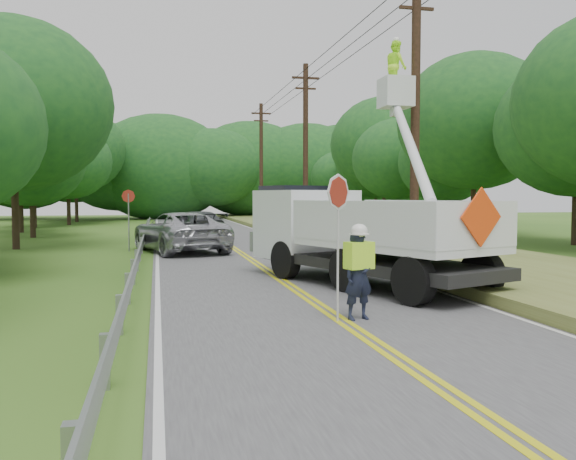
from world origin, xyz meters
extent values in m
plane|color=#325B1B|center=(0.00, 0.00, 0.00)|extent=(140.00, 140.00, 0.00)
cube|color=#474749|center=(0.00, 14.00, 0.01)|extent=(7.20, 96.00, 0.02)
cube|color=yellow|center=(-0.10, 14.00, 0.02)|extent=(0.12, 96.00, 0.00)
cube|color=yellow|center=(0.10, 14.00, 0.02)|extent=(0.12, 96.00, 0.00)
cube|color=silver|center=(-3.45, 14.00, 0.02)|extent=(0.12, 96.00, 0.00)
cube|color=silver|center=(3.45, 14.00, 0.02)|extent=(0.12, 96.00, 0.00)
cube|color=#94969B|center=(-4.10, -2.00, 0.35)|extent=(0.12, 0.14, 0.70)
cube|color=#94969B|center=(-4.10, 1.00, 0.35)|extent=(0.12, 0.14, 0.70)
cube|color=#94969B|center=(-4.10, 4.00, 0.35)|extent=(0.12, 0.14, 0.70)
cube|color=#94969B|center=(-4.10, 7.00, 0.35)|extent=(0.12, 0.14, 0.70)
cube|color=#94969B|center=(-4.10, 10.00, 0.35)|extent=(0.12, 0.14, 0.70)
cube|color=#94969B|center=(-4.10, 13.00, 0.35)|extent=(0.12, 0.14, 0.70)
cube|color=#94969B|center=(-4.10, 16.00, 0.35)|extent=(0.12, 0.14, 0.70)
cube|color=#94969B|center=(-4.10, 19.00, 0.35)|extent=(0.12, 0.14, 0.70)
cube|color=#94969B|center=(-4.10, 22.00, 0.35)|extent=(0.12, 0.14, 0.70)
cube|color=#94969B|center=(-4.10, 25.00, 0.35)|extent=(0.12, 0.14, 0.70)
cube|color=#94969B|center=(-4.10, 28.00, 0.35)|extent=(0.12, 0.14, 0.70)
cube|color=#94969B|center=(-4.10, 31.00, 0.35)|extent=(0.12, 0.14, 0.70)
cube|color=#94969B|center=(-4.10, 34.00, 0.35)|extent=(0.12, 0.14, 0.70)
cube|color=#94969B|center=(-4.10, 37.00, 0.35)|extent=(0.12, 0.14, 0.70)
cube|color=#94969B|center=(-4.00, 15.00, 0.60)|extent=(0.05, 48.00, 0.34)
cylinder|color=black|center=(5.00, 9.00, 5.00)|extent=(0.30, 0.30, 10.00)
cube|color=black|center=(5.00, 9.00, 8.60)|extent=(1.20, 0.10, 0.10)
cylinder|color=black|center=(5.00, 24.00, 5.00)|extent=(0.30, 0.30, 10.00)
cube|color=black|center=(5.00, 24.00, 9.20)|extent=(1.60, 0.12, 0.12)
cube|color=black|center=(5.00, 24.00, 8.60)|extent=(1.20, 0.10, 0.10)
cylinder|color=black|center=(5.00, 39.00, 5.00)|extent=(0.30, 0.30, 10.00)
cube|color=black|center=(5.00, 39.00, 9.20)|extent=(1.60, 0.12, 0.12)
cube|color=black|center=(5.00, 39.00, 8.60)|extent=(1.20, 0.10, 0.10)
cylinder|color=black|center=(4.30, 17.50, 9.10)|extent=(0.03, 43.00, 0.03)
cylinder|color=black|center=(5.00, 17.50, 9.10)|extent=(0.03, 43.00, 0.03)
cylinder|color=black|center=(5.70, 17.50, 9.10)|extent=(0.03, 43.00, 0.03)
cube|color=#63672E|center=(7.10, 14.00, 0.15)|extent=(7.00, 96.00, 0.30)
cylinder|color=#332319|center=(-9.72, 19.40, 1.89)|extent=(0.32, 0.32, 3.79)
ellipsoid|color=#1B4B22|center=(-9.72, 19.40, 6.52)|extent=(8.84, 8.84, 7.77)
cylinder|color=#332319|center=(-10.51, 27.40, 1.32)|extent=(0.32, 0.32, 2.64)
ellipsoid|color=#1B4B22|center=(-10.51, 27.40, 4.55)|extent=(6.17, 6.17, 5.43)
cylinder|color=#332319|center=(-12.27, 32.82, 1.28)|extent=(0.32, 0.32, 2.56)
ellipsoid|color=#1B4B22|center=(-12.27, 32.82, 4.41)|extent=(5.98, 5.98, 5.26)
cylinder|color=#332319|center=(-12.62, 39.19, 1.36)|extent=(0.32, 0.32, 2.71)
ellipsoid|color=#1B4B22|center=(-12.62, 39.19, 4.68)|extent=(6.33, 6.33, 5.57)
cylinder|color=#332319|center=(-10.70, 43.34, 1.55)|extent=(0.32, 0.32, 3.10)
ellipsoid|color=#1B4B22|center=(-10.70, 43.34, 5.35)|extent=(7.24, 7.24, 6.37)
cylinder|color=#332319|center=(-10.84, 49.53, 1.97)|extent=(0.32, 0.32, 3.94)
ellipsoid|color=#1B4B22|center=(-10.84, 49.53, 6.78)|extent=(9.19, 9.19, 8.08)
cylinder|color=#332319|center=(16.71, 16.02, 1.70)|extent=(0.32, 0.32, 3.40)
cylinder|color=#332319|center=(15.55, 23.69, 2.02)|extent=(0.32, 0.32, 4.04)
ellipsoid|color=#1B4B22|center=(15.55, 23.69, 6.96)|extent=(9.43, 9.43, 8.30)
cylinder|color=#332319|center=(15.95, 28.22, 1.38)|extent=(0.32, 0.32, 2.76)
ellipsoid|color=#1B4B22|center=(15.95, 28.22, 4.76)|extent=(6.45, 6.45, 5.68)
cylinder|color=#332319|center=(14.70, 33.42, 1.52)|extent=(0.32, 0.32, 3.05)
ellipsoid|color=#1B4B22|center=(14.70, 33.42, 5.25)|extent=(7.11, 7.11, 6.26)
cylinder|color=#332319|center=(15.63, 38.63, 1.98)|extent=(0.32, 0.32, 3.96)
ellipsoid|color=#1B4B22|center=(15.63, 38.63, 6.82)|extent=(9.25, 9.25, 8.14)
cylinder|color=#332319|center=(16.07, 41.87, 1.58)|extent=(0.32, 0.32, 3.16)
ellipsoid|color=#1B4B22|center=(16.07, 41.87, 5.45)|extent=(7.38, 7.38, 6.49)
cylinder|color=#332319|center=(14.28, 46.92, 1.25)|extent=(0.32, 0.32, 2.50)
ellipsoid|color=#1B4B22|center=(14.28, 46.92, 4.31)|extent=(5.84, 5.84, 5.14)
ellipsoid|color=#1B4B22|center=(-17.04, 57.94, 5.50)|extent=(11.88, 8.91, 8.91)
ellipsoid|color=#1B4B22|center=(-12.14, 57.28, 5.50)|extent=(10.08, 7.56, 7.56)
ellipsoid|color=#1B4B22|center=(-7.32, 56.41, 5.50)|extent=(12.41, 9.30, 9.30)
ellipsoid|color=#1B4B22|center=(-2.99, 56.15, 5.50)|extent=(15.29, 11.47, 11.47)
ellipsoid|color=#1B4B22|center=(2.46, 54.40, 5.50)|extent=(11.05, 8.29, 8.29)
ellipsoid|color=#1B4B22|center=(7.06, 57.79, 5.50)|extent=(14.48, 10.86, 10.86)
ellipsoid|color=#1B4B22|center=(13.51, 56.98, 5.50)|extent=(14.02, 10.52, 10.52)
ellipsoid|color=#1B4B22|center=(17.44, 56.09, 5.50)|extent=(13.58, 10.18, 10.18)
ellipsoid|color=#1B4B22|center=(22.13, 54.07, 5.50)|extent=(15.41, 11.56, 11.56)
imported|color=#191E33|center=(0.35, 1.23, 0.88)|extent=(0.71, 0.56, 1.72)
cube|color=#B2F728|center=(0.35, 1.23, 1.27)|extent=(0.59, 0.45, 0.52)
ellipsoid|color=white|center=(0.35, 1.23, 1.75)|extent=(0.32, 0.32, 0.26)
cylinder|color=#B7B7B7|center=(-0.09, 1.16, 1.22)|extent=(0.04, 0.04, 2.41)
cylinder|color=maroon|center=(-0.09, 1.16, 2.49)|extent=(0.56, 0.45, 0.69)
cylinder|color=black|center=(2.00, 2.38, 0.57)|extent=(0.71, 1.14, 1.09)
cylinder|color=black|center=(4.14, 3.19, 0.57)|extent=(0.71, 1.14, 1.09)
cylinder|color=black|center=(1.19, 4.51, 0.57)|extent=(0.71, 1.14, 1.09)
cylinder|color=black|center=(3.33, 5.32, 0.57)|extent=(0.71, 1.14, 1.09)
cylinder|color=black|center=(0.18, 7.17, 0.57)|extent=(0.71, 1.14, 1.09)
cylinder|color=black|center=(2.31, 7.98, 0.57)|extent=(0.71, 1.14, 1.09)
cube|color=black|center=(2.14, 5.23, 0.65)|extent=(4.83, 7.67, 0.29)
cube|color=silver|center=(2.42, 4.49, 1.22)|extent=(4.31, 5.83, 0.25)
cube|color=silver|center=(1.22, 4.03, 1.79)|extent=(1.93, 4.93, 1.03)
cube|color=silver|center=(3.63, 4.94, 1.79)|extent=(1.93, 4.93, 1.03)
cube|color=silver|center=(3.34, 2.06, 1.79)|extent=(2.48, 0.99, 1.03)
cube|color=silver|center=(1.05, 8.11, 1.56)|extent=(3.17, 2.94, 2.05)
cube|color=black|center=(0.96, 8.32, 2.30)|extent=(2.66, 2.20, 0.86)
cube|color=silver|center=(2.87, 3.31, 1.79)|extent=(1.32, 1.32, 0.91)
cube|color=silver|center=(4.30, 9.00, 5.81)|extent=(0.97, 0.97, 0.97)
imported|color=#B2F728|center=(4.30, 9.00, 6.67)|extent=(0.62, 0.80, 1.65)
cube|color=#EC430F|center=(3.37, 1.98, 1.96)|extent=(1.22, 0.50, 1.29)
imported|color=#B2B3B9|center=(-2.49, 16.41, 0.88)|extent=(4.39, 6.70, 1.71)
imported|color=#393D41|center=(-1.33, 23.48, 0.80)|extent=(3.30, 5.75, 1.57)
cylinder|color=#94969B|center=(-4.65, 17.23, 1.26)|extent=(0.06, 0.06, 2.53)
cylinder|color=maroon|center=(-4.65, 17.23, 2.41)|extent=(0.58, 0.05, 0.57)
cube|color=white|center=(6.10, 6.51, 0.58)|extent=(0.51, 0.16, 0.37)
cylinder|color=#94969B|center=(5.89, 6.51, 0.26)|extent=(0.02, 0.02, 0.52)
cylinder|color=#94969B|center=(6.31, 6.51, 0.26)|extent=(0.02, 0.02, 0.52)
camera|label=1|loc=(-3.44, -9.64, 2.41)|focal=37.22mm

